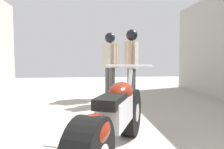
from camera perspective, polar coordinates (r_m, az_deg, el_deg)
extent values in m
plane|color=#A8A399|center=(3.70, 0.61, -11.88)|extent=(16.61, 16.61, 0.00)
cylinder|color=black|center=(2.92, 4.73, -9.95)|extent=(0.43, 0.65, 0.62)
cylinder|color=silver|center=(2.92, 4.73, -9.95)|extent=(0.29, 0.30, 0.24)
cube|color=silver|center=(2.21, 1.02, -9.90)|extent=(0.46, 0.66, 0.27)
ellipsoid|color=maroon|center=(2.38, 2.39, -4.60)|extent=(0.43, 0.56, 0.21)
cube|color=black|center=(2.02, -0.29, -7.05)|extent=(0.38, 0.51, 0.10)
ellipsoid|color=maroon|center=(1.61, -5.36, -14.65)|extent=(0.40, 0.49, 0.23)
cylinder|color=silver|center=(2.83, 4.61, -4.41)|extent=(0.14, 0.24, 0.56)
cylinder|color=silver|center=(2.76, 4.49, 2.27)|extent=(0.57, 0.27, 0.03)
cylinder|color=silver|center=(2.08, -5.06, -18.68)|extent=(0.29, 0.53, 0.09)
cylinder|color=#4C4C4C|center=(5.42, 0.00, -2.42)|extent=(0.20, 0.20, 0.80)
cylinder|color=#4C4C4C|center=(5.59, -1.06, -2.21)|extent=(0.20, 0.20, 0.80)
cube|color=#B2A899|center=(5.47, -0.54, 5.01)|extent=(0.40, 0.50, 0.61)
cylinder|color=beige|center=(5.24, 1.00, 5.33)|extent=(0.14, 0.14, 0.56)
cylinder|color=beige|center=(5.71, -1.96, 5.23)|extent=(0.14, 0.14, 0.56)
sphere|color=black|center=(5.49, -0.54, 9.57)|extent=(0.22, 0.22, 0.22)
sphere|color=black|center=(5.49, -0.54, 9.74)|extent=(0.26, 0.26, 0.26)
cylinder|color=#4C4C4C|center=(4.89, 4.97, -3.14)|extent=(0.20, 0.20, 0.80)
cylinder|color=#4C4C4C|center=(5.08, 5.44, -2.86)|extent=(0.20, 0.20, 0.80)
cube|color=#B2A899|center=(4.94, 5.26, 5.15)|extent=(0.40, 0.50, 0.61)
cylinder|color=tan|center=(4.68, 4.58, 5.52)|extent=(0.14, 0.14, 0.56)
cylinder|color=tan|center=(5.21, 5.88, 5.38)|extent=(0.14, 0.14, 0.56)
sphere|color=black|center=(4.97, 5.30, 10.21)|extent=(0.22, 0.22, 0.22)
sphere|color=black|center=(4.97, 5.30, 10.40)|extent=(0.26, 0.26, 0.26)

